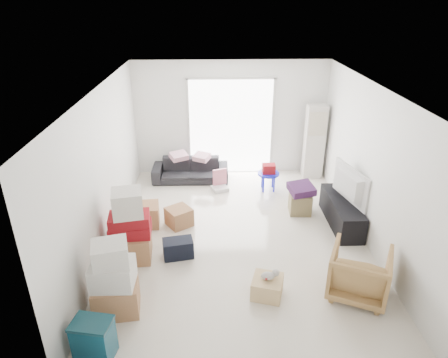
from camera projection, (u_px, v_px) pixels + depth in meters
name	position (u px, v px, depth m)	size (l,w,h in m)	color
room_shell	(239.00, 170.00, 6.68)	(4.98, 6.48, 3.18)	silver
sliding_door	(231.00, 123.00, 9.42)	(2.10, 0.04, 2.33)	white
ac_tower	(314.00, 142.00, 9.34)	(0.45, 0.30, 1.75)	beige
tv_console	(342.00, 212.00, 7.59)	(0.45, 1.51, 0.50)	black
television	(344.00, 197.00, 7.45)	(1.13, 0.65, 0.15)	black
sofa	(190.00, 167.00, 9.34)	(1.76, 0.51, 0.69)	#232327
pillow_left	(178.00, 150.00, 9.20)	(0.37, 0.29, 0.12)	#E4A6B9
pillow_right	(202.00, 151.00, 9.15)	(0.31, 0.25, 0.11)	#E4A6B9
armchair	(360.00, 271.00, 5.73)	(0.81, 0.76, 0.83)	#B48350
storage_bins	(94.00, 339.00, 4.78)	(0.52, 0.41, 0.54)	#0C4055
box_stack_a	(114.00, 282.00, 5.39)	(0.67, 0.58, 1.11)	#A86E4C
box_stack_b	(130.00, 230.00, 6.50)	(0.69, 0.66, 1.24)	#A86E4C
box_stack_c	(144.00, 215.00, 7.57)	(0.62, 0.53, 0.42)	#A86E4C
loose_box	(179.00, 217.00, 7.58)	(0.42, 0.42, 0.35)	#A86E4C
duffel_bag	(178.00, 248.00, 6.67)	(0.50, 0.30, 0.32)	black
ottoman	(300.00, 203.00, 8.01)	(0.42, 0.42, 0.42)	olive
blanket	(301.00, 191.00, 7.89)	(0.46, 0.46, 0.14)	#462152
kids_table	(269.00, 172.00, 8.84)	(0.48, 0.48, 0.62)	#151BD6
toy_walker	(220.00, 184.00, 8.98)	(0.43, 0.41, 0.46)	silver
wood_crate	(267.00, 287.00, 5.83)	(0.43, 0.43, 0.28)	#D9B27D
plush_bunny	(270.00, 275.00, 5.75)	(0.27, 0.16, 0.14)	#B2ADA8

